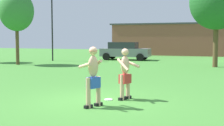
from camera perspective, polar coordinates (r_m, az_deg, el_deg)
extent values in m
plane|color=#428433|center=(9.63, -2.86, -7.10)|extent=(80.00, 80.00, 0.00)
cube|color=black|center=(8.76, -4.38, -8.00)|extent=(0.20, 0.28, 0.09)
cylinder|color=#E0AD89|center=(8.68, -4.39, -5.54)|extent=(0.13, 0.13, 0.85)
cube|color=black|center=(9.03, -2.54, -7.59)|extent=(0.20, 0.28, 0.09)
cylinder|color=#E0AD89|center=(8.96, -2.55, -5.21)|extent=(0.13, 0.13, 0.85)
cube|color=blue|center=(8.78, -3.47, -3.61)|extent=(0.36, 0.42, 0.31)
ellipsoid|color=#E0AD89|center=(8.72, -3.48, -0.60)|extent=(0.33, 0.40, 0.62)
cylinder|color=#E0AD89|center=(8.63, -5.03, -0.46)|extent=(0.53, 0.42, 0.22)
cylinder|color=#E0AD89|center=(8.95, -2.90, -0.26)|extent=(0.51, 0.42, 0.33)
sphere|color=#E0AD89|center=(8.69, -3.49, 2.24)|extent=(0.24, 0.24, 0.24)
cone|color=red|center=(8.69, -3.50, 2.67)|extent=(0.32, 0.32, 0.13)
cube|color=black|center=(10.05, 2.93, -6.34)|extent=(0.20, 0.28, 0.09)
cylinder|color=#E0AD89|center=(9.99, 2.94, -4.31)|extent=(0.13, 0.13, 0.81)
cube|color=black|center=(9.83, 1.85, -6.59)|extent=(0.20, 0.28, 0.09)
cylinder|color=#E0AD89|center=(9.76, 1.86, -4.52)|extent=(0.13, 0.13, 0.81)
cube|color=red|center=(9.84, 2.41, -2.92)|extent=(0.36, 0.43, 0.29)
ellipsoid|color=#E0AD89|center=(9.79, 2.42, -0.37)|extent=(0.33, 0.40, 0.59)
cylinder|color=#E0AD89|center=(9.91, 3.71, -0.15)|extent=(0.56, 0.25, 0.25)
cylinder|color=#E0AD89|center=(9.54, 2.02, -0.32)|extent=(0.49, 0.34, 0.39)
sphere|color=#E0AD89|center=(9.76, 2.43, 2.03)|extent=(0.22, 0.22, 0.22)
cylinder|color=white|center=(9.86, -0.66, -6.75)|extent=(0.27, 0.27, 0.03)
cube|color=slate|center=(27.42, 2.52, 1.97)|extent=(4.36, 1.94, 0.70)
cube|color=#282D33|center=(27.45, 2.12, 3.29)|extent=(2.46, 1.66, 0.56)
cylinder|color=black|center=(27.97, 5.97, 1.29)|extent=(0.65, 0.24, 0.64)
cylinder|color=black|center=(26.21, 5.20, 1.06)|extent=(0.65, 0.24, 0.64)
cylinder|color=black|center=(28.72, 0.07, 1.40)|extent=(0.65, 0.24, 0.64)
cylinder|color=black|center=(27.01, -1.06, 1.19)|extent=(0.65, 0.24, 0.64)
cylinder|color=black|center=(26.80, -10.96, 6.19)|extent=(0.12, 0.12, 5.42)
cube|color=brown|center=(36.54, 10.83, 4.21)|extent=(12.91, 4.59, 3.43)
cube|color=#3F3F44|center=(36.57, 10.88, 7.02)|extent=(13.43, 4.77, 0.16)
cylinder|color=brown|center=(21.83, 18.53, 3.28)|extent=(0.33, 0.33, 3.04)
ellipsoid|color=#236028|center=(21.95, 18.73, 10.61)|extent=(3.54, 3.54, 3.66)
cylinder|color=brown|center=(23.63, -17.04, 3.20)|extent=(0.25, 0.25, 2.87)
ellipsoid|color=#387F38|center=(23.70, -17.18, 9.15)|extent=(2.48, 2.48, 2.93)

